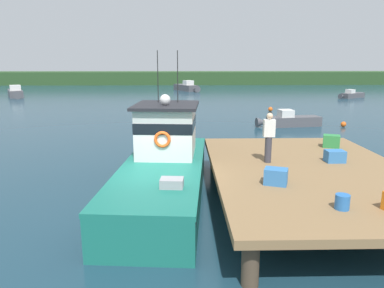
% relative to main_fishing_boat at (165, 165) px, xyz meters
% --- Properties ---
extents(ground_plane, '(200.00, 200.00, 0.00)m').
position_rel_main_fishing_boat_xyz_m(ground_plane, '(-0.25, -1.18, -1.01)').
color(ground_plane, '#193847').
extents(dock, '(6.00, 9.00, 1.20)m').
position_rel_main_fishing_boat_xyz_m(dock, '(4.55, -1.18, 0.07)').
color(dock, '#4C3D2D').
rests_on(dock, ground).
extents(main_fishing_boat, '(3.19, 9.92, 4.80)m').
position_rel_main_fishing_boat_xyz_m(main_fishing_boat, '(0.00, 0.00, 0.00)').
color(main_fishing_boat, '#196B5B').
rests_on(main_fishing_boat, ground).
extents(crate_stack_mid_dock, '(0.72, 0.62, 0.43)m').
position_rel_main_fishing_boat_xyz_m(crate_stack_mid_dock, '(3.10, -2.57, 0.41)').
color(crate_stack_mid_dock, '#3370B2').
rests_on(crate_stack_mid_dock, dock).
extents(crate_single_far, '(0.61, 0.45, 0.39)m').
position_rel_main_fishing_boat_xyz_m(crate_single_far, '(5.60, -0.43, 0.39)').
color(crate_single_far, '#3370B2').
rests_on(crate_single_far, dock).
extents(crate_single_by_cleat, '(0.72, 0.62, 0.47)m').
position_rel_main_fishing_boat_xyz_m(crate_single_by_cleat, '(6.31, 1.63, 0.43)').
color(crate_single_by_cleat, '#2D8442').
rests_on(crate_single_by_cleat, dock).
extents(bait_bucket, '(0.32, 0.32, 0.34)m').
position_rel_main_fishing_boat_xyz_m(bait_bucket, '(4.17, -4.27, 0.36)').
color(bait_bucket, '#2866B2').
rests_on(bait_bucket, dock).
extents(deckhand_by_the_boat, '(0.36, 0.22, 1.63)m').
position_rel_main_fishing_boat_xyz_m(deckhand_by_the_boat, '(3.39, -0.42, 1.05)').
color(deckhand_by_the_boat, '#383842').
rests_on(deckhand_by_the_boat, dock).
extents(moored_boat_near_channel, '(4.01, 2.83, 1.06)m').
position_rel_main_fishing_boat_xyz_m(moored_boat_near_channel, '(21.41, 32.37, -0.64)').
color(moored_boat_near_channel, '#4C4C51').
rests_on(moored_boat_near_channel, ground).
extents(moored_boat_off_the_point, '(3.86, 5.86, 1.53)m').
position_rel_main_fishing_boat_xyz_m(moored_boat_off_the_point, '(-20.48, 34.42, -0.48)').
color(moored_boat_off_the_point, '#4C4C51').
rests_on(moored_boat_off_the_point, ground).
extents(moored_boat_outer_mooring, '(4.04, 6.12, 1.60)m').
position_rel_main_fishing_boat_xyz_m(moored_boat_outer_mooring, '(1.23, 43.66, -0.46)').
color(moored_boat_outer_mooring, '#4C4C51').
rests_on(moored_boat_outer_mooring, ground).
extents(moored_boat_far_left, '(4.65, 1.68, 1.16)m').
position_rel_main_fishing_boat_xyz_m(moored_boat_far_left, '(8.05, 12.92, -0.61)').
color(moored_boat_far_left, '#4C4C51').
rests_on(moored_boat_far_left, ground).
extents(mooring_buoy_outer, '(0.40, 0.40, 0.40)m').
position_rel_main_fishing_boat_xyz_m(mooring_buoy_outer, '(8.51, 20.42, -0.80)').
color(mooring_buoy_outer, '#EA5B19').
rests_on(mooring_buoy_outer, ground).
extents(mooring_buoy_channel_marker, '(0.37, 0.37, 0.37)m').
position_rel_main_fishing_boat_xyz_m(mooring_buoy_channel_marker, '(11.69, 12.51, -0.82)').
color(mooring_buoy_channel_marker, '#EA5B19').
rests_on(mooring_buoy_channel_marker, ground).
extents(mooring_buoy_inshore, '(0.51, 0.51, 0.51)m').
position_rel_main_fishing_boat_xyz_m(mooring_buoy_inshore, '(0.46, 16.43, -0.75)').
color(mooring_buoy_inshore, silver).
rests_on(mooring_buoy_inshore, ground).
extents(mooring_buoy_spare_mooring, '(0.34, 0.34, 0.34)m').
position_rel_main_fishing_boat_xyz_m(mooring_buoy_spare_mooring, '(7.49, 6.95, -0.83)').
color(mooring_buoy_spare_mooring, '#EA5B19').
rests_on(mooring_buoy_spare_mooring, ground).
extents(far_shoreline, '(120.00, 8.00, 2.40)m').
position_rel_main_fishing_boat_xyz_m(far_shoreline, '(-0.25, 60.82, 0.19)').
color(far_shoreline, '#284723').
rests_on(far_shoreline, ground).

